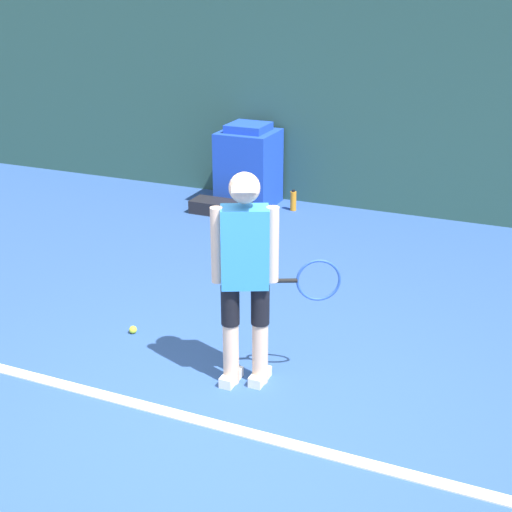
# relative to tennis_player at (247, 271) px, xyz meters

# --- Properties ---
(ground_plane) EXTENTS (24.00, 24.00, 0.00)m
(ground_plane) POSITION_rel_tennis_player_xyz_m (0.02, -0.52, -0.92)
(ground_plane) COLOR #2D5193
(back_wall) EXTENTS (24.00, 0.10, 2.79)m
(back_wall) POSITION_rel_tennis_player_xyz_m (0.02, 4.53, 0.48)
(back_wall) COLOR #2D564C
(back_wall) RESTS_ON ground_plane
(court_baseline) EXTENTS (21.60, 0.10, 0.01)m
(court_baseline) POSITION_rel_tennis_player_xyz_m (0.02, -0.61, -0.91)
(court_baseline) COLOR white
(court_baseline) RESTS_ON ground_plane
(tennis_player) EXTENTS (0.86, 0.49, 1.65)m
(tennis_player) POSITION_rel_tennis_player_xyz_m (0.00, 0.00, 0.00)
(tennis_player) COLOR beige
(tennis_player) RESTS_ON ground_plane
(tennis_ball) EXTENTS (0.07, 0.07, 0.07)m
(tennis_ball) POSITION_rel_tennis_player_xyz_m (-1.23, 0.32, -0.88)
(tennis_ball) COLOR #D1E533
(tennis_ball) RESTS_ON ground_plane
(covered_chair) EXTENTS (0.71, 0.70, 1.09)m
(covered_chair) POSITION_rel_tennis_player_xyz_m (-1.79, 4.08, -0.40)
(covered_chair) COLOR blue
(covered_chair) RESTS_ON ground_plane
(equipment_bag) EXTENTS (0.77, 0.33, 0.17)m
(equipment_bag) POSITION_rel_tennis_player_xyz_m (-1.96, 3.57, -0.83)
(equipment_bag) COLOR black
(equipment_bag) RESTS_ON ground_plane
(water_bottle) EXTENTS (0.08, 0.08, 0.28)m
(water_bottle) POSITION_rel_tennis_player_xyz_m (-1.15, 4.07, -0.79)
(water_bottle) COLOR orange
(water_bottle) RESTS_ON ground_plane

